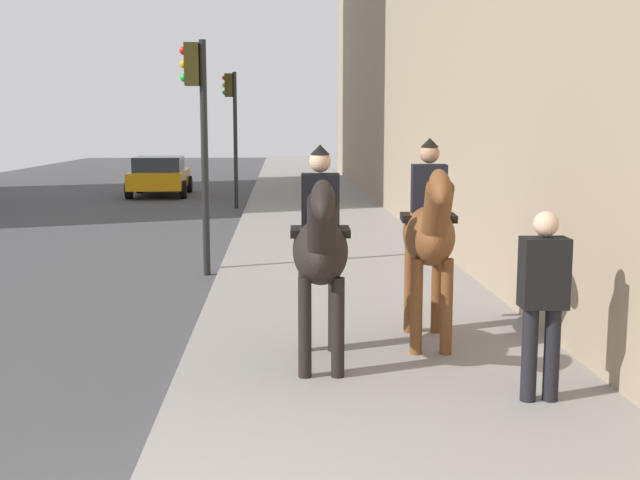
% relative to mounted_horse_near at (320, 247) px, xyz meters
% --- Properties ---
extents(mounted_horse_near, '(2.15, 0.61, 2.24)m').
position_rel_mounted_horse_near_xyz_m(mounted_horse_near, '(0.00, 0.00, 0.00)').
color(mounted_horse_near, black).
rests_on(mounted_horse_near, sidewalk_slab).
extents(mounted_horse_far, '(2.15, 0.68, 2.30)m').
position_rel_mounted_horse_near_xyz_m(mounted_horse_far, '(0.71, -1.24, 0.05)').
color(mounted_horse_far, brown).
rests_on(mounted_horse_far, sidewalk_slab).
extents(pedestrian_greeting, '(0.27, 0.41, 1.70)m').
position_rel_mounted_horse_near_xyz_m(pedestrian_greeting, '(-1.13, -1.90, -0.25)').
color(pedestrian_greeting, black).
rests_on(pedestrian_greeting, sidewalk_slab).
extents(car_near_lane, '(4.28, 2.23, 1.44)m').
position_rel_mounted_horse_near_xyz_m(car_near_lane, '(21.29, 4.82, -0.60)').
color(car_near_lane, orange).
rests_on(car_near_lane, ground).
extents(traffic_light_near_curb, '(0.20, 0.44, 3.96)m').
position_rel_mounted_horse_near_xyz_m(traffic_light_near_curb, '(5.59, 1.75, 1.30)').
color(traffic_light_near_curb, black).
rests_on(traffic_light_near_curb, ground).
extents(traffic_light_far_curb, '(0.20, 0.44, 4.18)m').
position_rel_mounted_horse_near_xyz_m(traffic_light_far_curb, '(16.60, 1.85, 1.43)').
color(traffic_light_far_curb, black).
rests_on(traffic_light_far_curb, ground).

